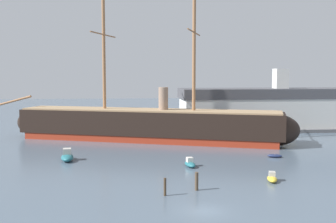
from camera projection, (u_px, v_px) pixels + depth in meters
The scene contains 12 objects.
ground_plane at pixel (204, 211), 41.47m from camera, with size 400.00×400.00×0.00m, color #4C5B6B.
tall_ship at pixel (148, 124), 85.41m from camera, with size 64.23×27.75×32.18m.
motorboat_foreground_right at pixel (272, 178), 53.00m from camera, with size 1.94×3.20×1.25m.
motorboat_near_centre at pixel (190, 163), 61.48m from camera, with size 1.83×3.46×1.38m.
motorboat_mid_left at pixel (67, 156), 65.75m from camera, with size 2.51×4.87×1.96m.
dinghy_mid_right at pixel (275, 156), 68.30m from camera, with size 2.61×1.66×0.57m.
dinghy_alongside_stern at pixel (267, 145), 78.30m from camera, with size 2.27×2.70×0.59m.
dinghy_far_left at pixel (31, 135), 91.51m from camera, with size 2.30×1.78×0.50m.
motorboat_far_right at pixel (289, 132), 94.93m from camera, with size 4.01×3.11×1.56m.
mooring_piling_nearest at pixel (165, 187), 46.65m from camera, with size 0.31×0.31×2.08m, color #423323.
mooring_piling_left_pair at pixel (197, 181), 48.83m from camera, with size 0.42×0.42×2.21m, color #4C3D2D.
dockside_warehouse_right at pixel (280, 109), 103.24m from camera, with size 54.76×14.89×15.40m.
Camera 1 is at (-7.85, -39.78, 13.89)m, focal length 43.46 mm.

